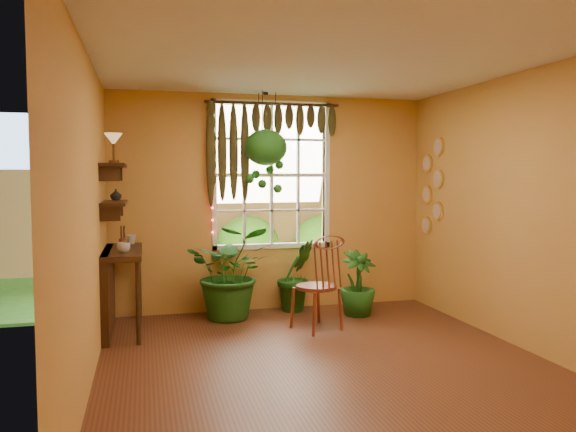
% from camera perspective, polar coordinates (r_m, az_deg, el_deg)
% --- Properties ---
extents(floor, '(4.50, 4.50, 0.00)m').
position_cam_1_polar(floor, '(5.19, 4.08, -14.88)').
color(floor, brown).
rests_on(floor, ground).
extents(ceiling, '(4.50, 4.50, 0.00)m').
position_cam_1_polar(ceiling, '(5.02, 4.24, 15.73)').
color(ceiling, white).
rests_on(ceiling, wall_back).
extents(wall_back, '(4.00, 0.00, 4.00)m').
position_cam_1_polar(wall_back, '(7.09, -1.63, 1.34)').
color(wall_back, '#D79149').
rests_on(wall_back, floor).
extents(wall_left, '(0.00, 4.50, 4.50)m').
position_cam_1_polar(wall_left, '(4.69, -19.70, -0.26)').
color(wall_left, '#D79149').
rests_on(wall_left, floor).
extents(wall_right, '(0.00, 4.50, 4.50)m').
position_cam_1_polar(wall_right, '(5.87, 23.00, 0.47)').
color(wall_right, '#D79149').
rests_on(wall_right, floor).
extents(window, '(1.52, 0.10, 1.86)m').
position_cam_1_polar(window, '(7.11, -1.69, 4.17)').
color(window, white).
rests_on(window, wall_back).
extents(valance_vine, '(1.70, 0.12, 1.10)m').
position_cam_1_polar(valance_vine, '(7.00, -2.17, 8.90)').
color(valance_vine, '#3D2710').
rests_on(valance_vine, window).
extents(string_lights, '(0.03, 0.03, 1.54)m').
position_cam_1_polar(string_lights, '(6.89, -7.72, 4.56)').
color(string_lights, '#FF2633').
rests_on(string_lights, window).
extents(wall_plates, '(0.04, 0.32, 1.10)m').
position_cam_1_polar(wall_plates, '(7.36, 14.43, 2.87)').
color(wall_plates, '#FFF4D0').
rests_on(wall_plates, wall_right).
extents(counter_ledge, '(0.40, 1.20, 0.90)m').
position_cam_1_polar(counter_ledge, '(6.37, -17.38, -6.38)').
color(counter_ledge, '#3D2710').
rests_on(counter_ledge, floor).
extents(shelf_lower, '(0.25, 0.90, 0.04)m').
position_cam_1_polar(shelf_lower, '(6.27, -17.23, 1.27)').
color(shelf_lower, '#3D2710').
rests_on(shelf_lower, wall_left).
extents(shelf_upper, '(0.25, 0.90, 0.04)m').
position_cam_1_polar(shelf_upper, '(6.27, -17.30, 4.93)').
color(shelf_upper, '#3D2710').
rests_on(shelf_upper, wall_left).
extents(backyard, '(14.00, 10.00, 12.00)m').
position_cam_1_polar(backyard, '(11.68, -5.50, 2.04)').
color(backyard, '#215418').
rests_on(backyard, ground).
extents(windsor_chair, '(0.59, 0.60, 1.21)m').
position_cam_1_polar(windsor_chair, '(6.22, 3.10, -8.36)').
color(windsor_chair, maroon).
rests_on(windsor_chair, floor).
extents(potted_plant_left, '(1.16, 1.05, 1.12)m').
position_cam_1_polar(potted_plant_left, '(6.69, -5.72, -5.65)').
color(potted_plant_left, '#1F4A13').
rests_on(potted_plant_left, floor).
extents(potted_plant_mid, '(0.59, 0.53, 0.90)m').
position_cam_1_polar(potted_plant_mid, '(7.06, 0.85, -6.03)').
color(potted_plant_mid, '#1F4A13').
rests_on(potted_plant_mid, floor).
extents(potted_plant_right, '(0.56, 0.56, 0.79)m').
position_cam_1_polar(potted_plant_right, '(6.89, 7.07, -6.78)').
color(potted_plant_right, '#1F4A13').
rests_on(potted_plant_right, floor).
extents(hanging_basket, '(0.52, 0.52, 1.24)m').
position_cam_1_polar(hanging_basket, '(6.85, -2.28, 6.48)').
color(hanging_basket, black).
rests_on(hanging_basket, ceiling).
extents(cup_a, '(0.16, 0.16, 0.11)m').
position_cam_1_polar(cup_a, '(6.01, -16.37, -3.10)').
color(cup_a, silver).
rests_on(cup_a, counter_ledge).
extents(cup_b, '(0.15, 0.15, 0.11)m').
position_cam_1_polar(cup_b, '(6.76, -15.64, -2.32)').
color(cup_b, beige).
rests_on(cup_b, counter_ledge).
extents(brush_jar, '(0.08, 0.08, 0.31)m').
position_cam_1_polar(brush_jar, '(6.41, -16.44, -2.05)').
color(brush_jar, brown).
rests_on(brush_jar, counter_ledge).
extents(shelf_vase, '(0.13, 0.13, 0.13)m').
position_cam_1_polar(shelf_vase, '(6.52, -17.09, 2.09)').
color(shelf_vase, '#B2AD99').
rests_on(shelf_vase, shelf_lower).
extents(tiffany_lamp, '(0.18, 0.18, 0.31)m').
position_cam_1_polar(tiffany_lamp, '(6.05, -17.32, 7.27)').
color(tiffany_lamp, brown).
rests_on(tiffany_lamp, shelf_upper).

